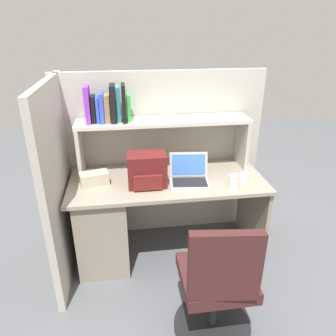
% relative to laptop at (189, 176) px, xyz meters
% --- Properties ---
extents(ground_plane, '(8.00, 8.00, 0.00)m').
position_rel_laptop_xyz_m(ground_plane, '(-0.17, 0.08, -0.78)').
color(ground_plane, '#595B60').
extents(desk, '(1.60, 0.70, 0.73)m').
position_rel_laptop_xyz_m(desk, '(-0.56, 0.08, -0.38)').
color(desk, gray).
rests_on(desk, ground_plane).
extents(cubicle_partition_rear, '(1.84, 0.05, 1.55)m').
position_rel_laptop_xyz_m(cubicle_partition_rear, '(-0.17, 0.46, -0.01)').
color(cubicle_partition_rear, '#B2ADA0').
rests_on(cubicle_partition_rear, ground_plane).
extents(cubicle_partition_left, '(0.05, 1.06, 1.55)m').
position_rel_laptop_xyz_m(cubicle_partition_left, '(-1.02, 0.03, -0.01)').
color(cubicle_partition_left, '#B2ADA0').
rests_on(cubicle_partition_left, ground_plane).
extents(overhead_hutch, '(1.44, 0.28, 0.45)m').
position_rel_laptop_xyz_m(overhead_hutch, '(-0.17, 0.28, 0.30)').
color(overhead_hutch, '#BCB7AC').
rests_on(overhead_hutch, desk).
extents(reference_books_on_shelf, '(0.35, 0.19, 0.30)m').
position_rel_laptop_xyz_m(reference_books_on_shelf, '(-0.61, 0.28, 0.53)').
color(reference_books_on_shelf, purple).
rests_on(reference_books_on_shelf, overhead_hutch).
extents(laptop, '(0.34, 0.29, 0.22)m').
position_rel_laptop_xyz_m(laptop, '(0.00, 0.00, 0.00)').
color(laptop, '#B7BABF').
rests_on(laptop, desk).
extents(backpack, '(0.30, 0.22, 0.26)m').
position_rel_laptop_xyz_m(backpack, '(-0.34, -0.01, 0.08)').
color(backpack, '#591919').
rests_on(backpack, desk).
extents(computer_mouse, '(0.10, 0.12, 0.03)m').
position_rel_laptop_xyz_m(computer_mouse, '(0.46, -0.02, -0.03)').
color(computer_mouse, silver).
rests_on(computer_mouse, desk).
extents(paper_cup, '(0.08, 0.08, 0.10)m').
position_rel_laptop_xyz_m(paper_cup, '(0.32, -0.14, 0.00)').
color(paper_cup, white).
rests_on(paper_cup, desk).
extents(tissue_box, '(0.24, 0.17, 0.10)m').
position_rel_laptop_xyz_m(tissue_box, '(-0.76, 0.06, -0.00)').
color(tissue_box, '#BFB299').
rests_on(tissue_box, desk).
extents(office_chair, '(0.52, 0.52, 0.93)m').
position_rel_laptop_xyz_m(office_chair, '(0.01, -0.84, -0.39)').
color(office_chair, black).
rests_on(office_chair, ground_plane).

